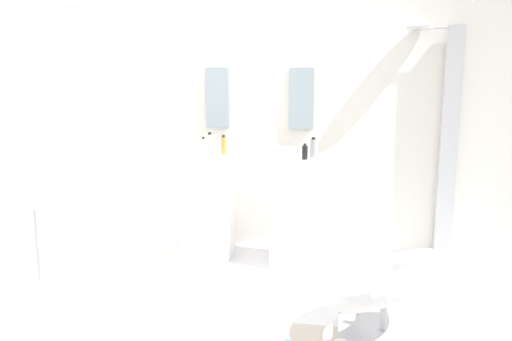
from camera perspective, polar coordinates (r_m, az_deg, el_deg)
name	(u,v)px	position (r m, az deg, el deg)	size (l,w,h in m)	color
ground_plane	(221,324)	(3.82, -3.75, -15.98)	(4.80, 3.60, 0.04)	silver
rear_partition	(260,111)	(5.04, 0.42, 6.32)	(4.80, 0.10, 2.60)	silver
pedestal_sink_left	(208,206)	(4.81, -5.11, -3.82)	(0.42, 0.42, 1.05)	white
pedestal_sink_right	(296,210)	(4.67, 4.24, -4.23)	(0.42, 0.42, 1.05)	white
vanity_mirror_left	(217,98)	(5.04, -4.15, 7.72)	(0.22, 0.03, 0.55)	#8C9EA8
vanity_mirror_right	(301,99)	(4.91, 4.84, 7.63)	(0.22, 0.03, 0.55)	#8C9EA8
shower_column	(447,140)	(4.95, 19.67, 3.04)	(0.49, 0.24, 2.05)	#B7BABF
lounge_chair	(385,287)	(3.53, 13.54, -11.95)	(1.04, 1.04, 0.65)	#B7BABF
towel_rack	(54,219)	(4.15, -20.71, -4.83)	(0.37, 0.22, 0.95)	#B7BABF
soap_bottle_amber	(224,145)	(4.74, -3.46, 2.69)	(0.05, 0.05, 0.17)	#C68C38
soap_bottle_black	(305,152)	(4.48, 5.22, 1.94)	(0.05, 0.05, 0.13)	black
soap_bottle_white	(203,146)	(4.81, -5.63, 2.63)	(0.04, 0.04, 0.15)	white
soap_bottle_grey	(313,148)	(4.59, 6.13, 2.40)	(0.06, 0.06, 0.17)	#99999E
soap_bottle_clear	(210,143)	(4.83, -4.94, 2.91)	(0.06, 0.06, 0.18)	silver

